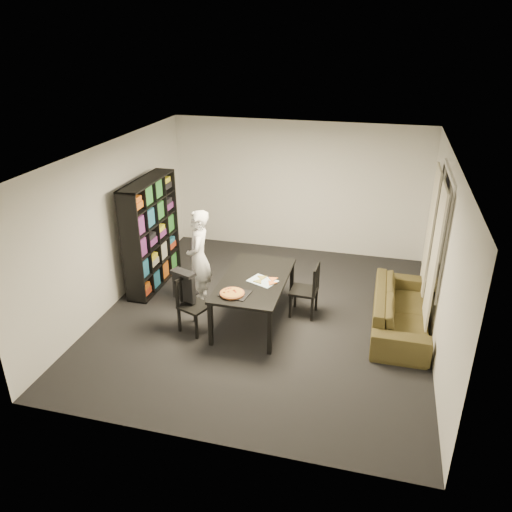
% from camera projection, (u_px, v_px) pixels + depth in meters
% --- Properties ---
extents(room, '(5.01, 5.51, 2.61)m').
position_uv_depth(room, '(265.00, 240.00, 7.38)').
color(room, black).
rests_on(room, ground).
extents(window_pane, '(0.02, 1.40, 1.60)m').
position_uv_depth(window_pane, '(441.00, 229.00, 7.26)').
color(window_pane, black).
rests_on(window_pane, room).
extents(window_frame, '(0.03, 1.52, 1.72)m').
position_uv_depth(window_frame, '(440.00, 229.00, 7.26)').
color(window_frame, white).
rests_on(window_frame, room).
extents(curtain_left, '(0.03, 0.70, 2.25)m').
position_uv_depth(curtain_left, '(433.00, 265.00, 6.96)').
color(curtain_left, beige).
rests_on(curtain_left, room).
extents(curtain_right, '(0.03, 0.70, 2.25)m').
position_uv_depth(curtain_right, '(429.00, 237.00, 7.88)').
color(curtain_right, beige).
rests_on(curtain_right, room).
extents(bookshelf, '(0.35, 1.50, 1.90)m').
position_uv_depth(bookshelf, '(151.00, 234.00, 8.54)').
color(bookshelf, black).
rests_on(bookshelf, room).
extents(dining_table, '(0.96, 1.72, 0.72)m').
position_uv_depth(dining_table, '(254.00, 282.00, 7.54)').
color(dining_table, black).
rests_on(dining_table, room).
extents(chair_left, '(0.51, 0.51, 0.86)m').
position_uv_depth(chair_left, '(190.00, 300.00, 7.39)').
color(chair_left, black).
rests_on(chair_left, room).
extents(chair_right, '(0.42, 0.42, 0.87)m').
position_uv_depth(chair_right, '(309.00, 287.00, 7.75)').
color(chair_right, black).
rests_on(chair_right, room).
extents(draped_jacket, '(0.41, 0.29, 0.47)m').
position_uv_depth(draped_jacket, '(184.00, 285.00, 7.37)').
color(draped_jacket, black).
rests_on(draped_jacket, chair_left).
extents(person, '(0.52, 0.66, 1.60)m').
position_uv_depth(person, '(199.00, 258.00, 7.99)').
color(person, white).
rests_on(person, room).
extents(baking_tray, '(0.45, 0.38, 0.01)m').
position_uv_depth(baking_tray, '(235.00, 294.00, 7.08)').
color(baking_tray, black).
rests_on(baking_tray, dining_table).
extents(pepperoni_pizza, '(0.35, 0.35, 0.03)m').
position_uv_depth(pepperoni_pizza, '(232.00, 293.00, 7.05)').
color(pepperoni_pizza, '#9B532D').
rests_on(pepperoni_pizza, dining_table).
extents(kitchen_towel, '(0.49, 0.43, 0.01)m').
position_uv_depth(kitchen_towel, '(263.00, 281.00, 7.44)').
color(kitchen_towel, silver).
rests_on(kitchen_towel, dining_table).
extents(pizza_slices, '(0.43, 0.39, 0.01)m').
position_uv_depth(pizza_slices, '(266.00, 280.00, 7.44)').
color(pizza_slices, '#C97B3E').
rests_on(pizza_slices, dining_table).
extents(sofa, '(0.80, 2.04, 0.60)m').
position_uv_depth(sofa, '(401.00, 310.00, 7.49)').
color(sofa, '#393216').
rests_on(sofa, room).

